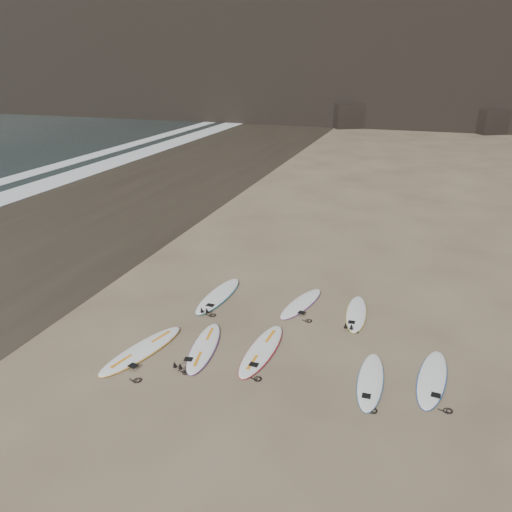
{
  "coord_description": "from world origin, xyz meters",
  "views": [
    {
      "loc": [
        2.28,
        -10.33,
        6.93
      ],
      "look_at": [
        -2.05,
        2.61,
        1.5
      ],
      "focal_mm": 35.0,
      "sensor_mm": 36.0,
      "label": 1
    }
  ],
  "objects_px": {
    "surfboard_3": "(371,380)",
    "surfboard_5": "(218,295)",
    "surfboard_1": "(204,347)",
    "surfboard_4": "(432,378)",
    "surfboard_0": "(142,350)",
    "surfboard_2": "(262,350)",
    "surfboard_7": "(356,313)",
    "surfboard_6": "(301,303)"
  },
  "relations": [
    {
      "from": "surfboard_1",
      "to": "surfboard_7",
      "type": "xyz_separation_m",
      "value": [
        3.45,
        3.08,
        -0.0
      ]
    },
    {
      "from": "surfboard_1",
      "to": "surfboard_6",
      "type": "distance_m",
      "value": 3.65
    },
    {
      "from": "surfboard_0",
      "to": "surfboard_6",
      "type": "xyz_separation_m",
      "value": [
        3.22,
        3.81,
        -0.01
      ]
    },
    {
      "from": "surfboard_1",
      "to": "surfboard_5",
      "type": "distance_m",
      "value": 2.98
    },
    {
      "from": "surfboard_1",
      "to": "surfboard_5",
      "type": "height_order",
      "value": "surfboard_5"
    },
    {
      "from": "surfboard_4",
      "to": "surfboard_7",
      "type": "height_order",
      "value": "surfboard_4"
    },
    {
      "from": "surfboard_3",
      "to": "surfboard_5",
      "type": "height_order",
      "value": "surfboard_5"
    },
    {
      "from": "surfboard_0",
      "to": "surfboard_2",
      "type": "xyz_separation_m",
      "value": [
        2.88,
        0.96,
        -0.0
      ]
    },
    {
      "from": "surfboard_1",
      "to": "surfboard_4",
      "type": "xyz_separation_m",
      "value": [
        5.55,
        0.46,
        0.0
      ]
    },
    {
      "from": "surfboard_5",
      "to": "surfboard_0",
      "type": "bearing_deg",
      "value": -96.67
    },
    {
      "from": "surfboard_0",
      "to": "surfboard_4",
      "type": "xyz_separation_m",
      "value": [
        6.99,
        1.08,
        -0.0
      ]
    },
    {
      "from": "surfboard_2",
      "to": "surfboard_3",
      "type": "xyz_separation_m",
      "value": [
        2.77,
        -0.42,
        -0.01
      ]
    },
    {
      "from": "surfboard_1",
      "to": "surfboard_2",
      "type": "bearing_deg",
      "value": 3.87
    },
    {
      "from": "surfboard_3",
      "to": "surfboard_0",
      "type": "bearing_deg",
      "value": -176.39
    },
    {
      "from": "surfboard_2",
      "to": "surfboard_6",
      "type": "distance_m",
      "value": 2.87
    },
    {
      "from": "surfboard_1",
      "to": "surfboard_4",
      "type": "bearing_deg",
      "value": -4.61
    },
    {
      "from": "surfboard_5",
      "to": "surfboard_6",
      "type": "height_order",
      "value": "surfboard_5"
    },
    {
      "from": "surfboard_1",
      "to": "surfboard_3",
      "type": "relative_size",
      "value": 1.06
    },
    {
      "from": "surfboard_1",
      "to": "surfboard_3",
      "type": "xyz_separation_m",
      "value": [
        4.21,
        -0.09,
        -0.0
      ]
    },
    {
      "from": "surfboard_1",
      "to": "surfboard_2",
      "type": "height_order",
      "value": "surfboard_2"
    },
    {
      "from": "surfboard_2",
      "to": "surfboard_5",
      "type": "height_order",
      "value": "surfboard_5"
    },
    {
      "from": "surfboard_2",
      "to": "surfboard_3",
      "type": "distance_m",
      "value": 2.8
    },
    {
      "from": "surfboard_0",
      "to": "surfboard_7",
      "type": "distance_m",
      "value": 6.13
    },
    {
      "from": "surfboard_6",
      "to": "surfboard_7",
      "type": "height_order",
      "value": "surfboard_6"
    },
    {
      "from": "surfboard_2",
      "to": "surfboard_5",
      "type": "bearing_deg",
      "value": 134.02
    },
    {
      "from": "surfboard_6",
      "to": "surfboard_7",
      "type": "bearing_deg",
      "value": 10.62
    },
    {
      "from": "surfboard_0",
      "to": "surfboard_3",
      "type": "bearing_deg",
      "value": 20.35
    },
    {
      "from": "surfboard_1",
      "to": "surfboard_2",
      "type": "relative_size",
      "value": 0.94
    },
    {
      "from": "surfboard_2",
      "to": "surfboard_3",
      "type": "bearing_deg",
      "value": -6.1
    },
    {
      "from": "surfboard_2",
      "to": "surfboard_5",
      "type": "xyz_separation_m",
      "value": [
        -2.24,
        2.54,
        0.0
      ]
    },
    {
      "from": "surfboard_2",
      "to": "surfboard_4",
      "type": "bearing_deg",
      "value": 4.26
    },
    {
      "from": "surfboard_7",
      "to": "surfboard_3",
      "type": "bearing_deg",
      "value": -80.85
    },
    {
      "from": "surfboard_2",
      "to": "surfboard_6",
      "type": "relative_size",
      "value": 1.12
    },
    {
      "from": "surfboard_5",
      "to": "surfboard_1",
      "type": "bearing_deg",
      "value": -70.85
    },
    {
      "from": "surfboard_5",
      "to": "surfboard_3",
      "type": "bearing_deg",
      "value": -26.88
    },
    {
      "from": "surfboard_0",
      "to": "surfboard_3",
      "type": "height_order",
      "value": "surfboard_0"
    },
    {
      "from": "surfboard_4",
      "to": "surfboard_3",
      "type": "bearing_deg",
      "value": -151.94
    },
    {
      "from": "surfboard_5",
      "to": "surfboard_6",
      "type": "distance_m",
      "value": 2.59
    },
    {
      "from": "surfboard_0",
      "to": "surfboard_4",
      "type": "height_order",
      "value": "surfboard_0"
    },
    {
      "from": "surfboard_5",
      "to": "surfboard_6",
      "type": "relative_size",
      "value": 1.16
    },
    {
      "from": "surfboard_2",
      "to": "surfboard_4",
      "type": "xyz_separation_m",
      "value": [
        4.11,
        0.12,
        -0.0
      ]
    },
    {
      "from": "surfboard_3",
      "to": "surfboard_7",
      "type": "bearing_deg",
      "value": 101.69
    }
  ]
}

